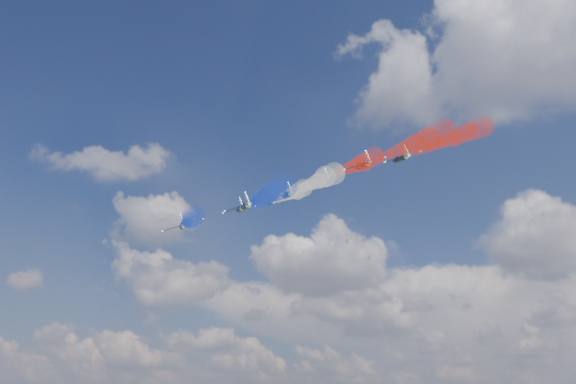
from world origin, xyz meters
The scene contains 16 objects.
jet_lead centered at (-17.14, 17.81, 169.44)m, with size 8.27×10.34×2.76m, color black, non-canonical shape.
trail_lead centered at (-3.23, 3.49, 164.87)m, with size 3.45×31.82×3.45m, color white, non-canonical shape.
jet_inner_left centered at (-14.60, 2.85, 163.64)m, with size 8.27×10.34×2.76m, color black, non-canonical shape.
trail_inner_left centered at (-0.70, -11.47, 159.07)m, with size 3.45×31.82×3.45m, color #1836CE, non-canonical shape.
jet_inner_right centered at (-1.26, 14.59, 171.14)m, with size 8.27×10.34×2.76m, color black, non-canonical shape.
trail_inner_right centered at (12.64, 0.27, 166.57)m, with size 3.45×31.82×3.45m, color red, non-canonical shape.
jet_outer_left centered at (-16.53, -12.64, 156.58)m, with size 8.27×10.34×2.76m, color black, non-canonical shape.
trail_outer_left centered at (-2.63, -26.96, 152.01)m, with size 3.45×31.82×3.45m, color #1836CE, non-canonical shape.
jet_center_third centered at (-0.30, -0.95, 163.25)m, with size 8.27×10.34×2.76m, color black, non-canonical shape.
trail_center_third centered at (13.60, -15.27, 158.68)m, with size 3.45×31.82×3.45m, color white, non-canonical shape.
jet_outer_right centered at (17.80, 13.11, 171.52)m, with size 8.27×10.34×2.76m, color black, non-canonical shape.
trail_outer_right centered at (31.70, -1.22, 166.96)m, with size 3.45×31.82×3.45m, color red, non-canonical shape.
jet_rear_left centered at (1.63, -16.98, 156.45)m, with size 8.27×10.34×2.76m, color black, non-canonical shape.
trail_rear_left centered at (15.53, -31.31, 151.88)m, with size 3.45×31.82×3.45m, color #1836CE, non-canonical shape.
jet_rear_right centered at (17.55, -3.48, 164.88)m, with size 8.27×10.34×2.76m, color black, non-canonical shape.
trail_rear_right centered at (31.45, -17.80, 160.32)m, with size 3.45×31.82×3.45m, color red, non-canonical shape.
Camera 1 is at (71.31, -110.56, 120.56)m, focal length 44.15 mm.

